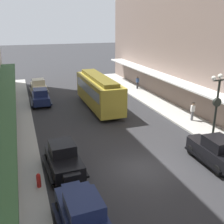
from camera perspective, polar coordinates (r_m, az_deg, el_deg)
The scene contains 12 objects.
ground_plane at distance 17.09m, azimuth 6.83°, elevation -11.93°, with size 200.00×200.00×0.00m, color #2D2D30.
sidewalk_left at distance 15.70m, azimuth -19.68°, elevation -15.76°, with size 3.00×60.00×0.15m, color #B7B5AD.
parked_car_0 at distance 30.05m, azimuth -15.09°, elevation 3.22°, with size 2.22×4.29×1.84m.
parked_car_2 at distance 35.33m, azimuth -15.50°, elevation 5.47°, with size 2.24×4.29×1.84m.
parked_car_3 at distance 12.18m, azimuth -6.27°, elevation -20.85°, with size 2.28×4.31×1.84m.
parked_car_4 at distance 16.47m, azimuth -10.39°, elevation -9.62°, with size 2.29×4.31×1.84m.
parked_car_5 at distance 18.35m, azimuth 21.34°, elevation -7.57°, with size 2.23×4.29×1.84m.
streetcar at distance 27.74m, azimuth -2.88°, elevation 4.63°, with size 2.53×9.60×3.46m.
lamp_post_with_clock at distance 20.47m, azimuth 21.54°, elevation 1.27°, with size 1.42×0.44×5.16m.
fire_hydrant at distance 15.37m, azimuth -15.49°, elevation -13.92°, with size 0.24×0.24×0.82m.
pedestrian_1 at distance 35.90m, azimuth 5.50°, elevation 6.35°, with size 0.36×0.24×1.64m.
pedestrian_2 at distance 25.11m, azimuth 16.91°, elevation 0.16°, with size 0.36×0.28×1.67m.
Camera 1 is at (-6.70, -13.09, 8.70)m, focal length 42.56 mm.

